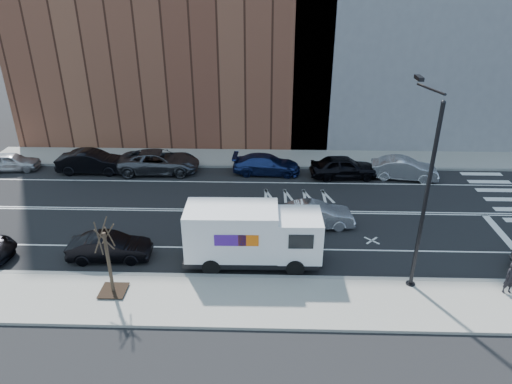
# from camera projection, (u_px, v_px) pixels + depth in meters

# --- Properties ---
(ground) EXTENTS (120.00, 120.00, 0.00)m
(ground) POSITION_uv_depth(u_px,v_px,m) (266.00, 211.00, 28.67)
(ground) COLOR black
(ground) RESTS_ON ground
(sidewalk_near) EXTENTS (44.00, 3.60, 0.15)m
(sidewalk_near) POSITION_uv_depth(u_px,v_px,m) (264.00, 301.00, 20.73)
(sidewalk_near) COLOR gray
(sidewalk_near) RESTS_ON ground
(sidewalk_far) EXTENTS (44.00, 3.60, 0.15)m
(sidewalk_far) POSITION_uv_depth(u_px,v_px,m) (267.00, 158.00, 36.55)
(sidewalk_far) COLOR gray
(sidewalk_far) RESTS_ON ground
(curb_near) EXTENTS (44.00, 0.25, 0.17)m
(curb_near) POSITION_uv_depth(u_px,v_px,m) (264.00, 277.00, 22.34)
(curb_near) COLOR gray
(curb_near) RESTS_ON ground
(curb_far) EXTENTS (44.00, 0.25, 0.17)m
(curb_far) POSITION_uv_depth(u_px,v_px,m) (266.00, 167.00, 34.93)
(curb_far) COLOR gray
(curb_far) RESTS_ON ground
(road_markings) EXTENTS (40.00, 8.60, 0.01)m
(road_markings) POSITION_uv_depth(u_px,v_px,m) (266.00, 211.00, 28.67)
(road_markings) COLOR white
(road_markings) RESTS_ON ground
(bldg_brick) EXTENTS (26.00, 10.00, 22.00)m
(bldg_brick) POSITION_uv_depth(u_px,v_px,m) (173.00, 6.00, 38.10)
(bldg_brick) COLOR brown
(bldg_brick) RESTS_ON ground
(streetlight) EXTENTS (0.44, 4.02, 9.34)m
(streetlight) POSITION_uv_depth(u_px,v_px,m) (424.00, 186.00, 20.05)
(streetlight) COLOR black
(streetlight) RESTS_ON ground
(street_tree) EXTENTS (1.20, 1.20, 3.75)m
(street_tree) POSITION_uv_depth(u_px,v_px,m) (110.00, 269.00, 20.67)
(street_tree) COLOR black
(street_tree) RESTS_ON ground
(fedex_van) EXTENTS (6.95, 2.55, 3.16)m
(fedex_van) POSITION_uv_depth(u_px,v_px,m) (252.00, 235.00, 22.93)
(fedex_van) COLOR black
(fedex_van) RESTS_ON ground
(far_parked_a) EXTENTS (4.12, 1.96, 1.36)m
(far_parked_a) POSITION_uv_depth(u_px,v_px,m) (12.00, 162.00, 34.31)
(far_parked_a) COLOR #ABACB0
(far_parked_a) RESTS_ON ground
(far_parked_b) EXTENTS (5.07, 1.77, 1.67)m
(far_parked_b) POSITION_uv_depth(u_px,v_px,m) (92.00, 162.00, 33.88)
(far_parked_b) COLOR black
(far_parked_b) RESTS_ON ground
(far_parked_c) EXTENTS (6.04, 2.97, 1.65)m
(far_parked_c) POSITION_uv_depth(u_px,v_px,m) (159.00, 162.00, 33.95)
(far_parked_c) COLOR #47484E
(far_parked_c) RESTS_ON ground
(far_parked_d) EXTENTS (5.05, 2.21, 1.44)m
(far_parked_d) POSITION_uv_depth(u_px,v_px,m) (266.00, 164.00, 33.74)
(far_parked_d) COLOR navy
(far_parked_d) RESTS_ON ground
(far_parked_e) EXTENTS (4.92, 2.26, 1.64)m
(far_parked_e) POSITION_uv_depth(u_px,v_px,m) (344.00, 167.00, 33.03)
(far_parked_e) COLOR black
(far_parked_e) RESTS_ON ground
(far_parked_f) EXTENTS (4.87, 2.25, 1.54)m
(far_parked_f) POSITION_uv_depth(u_px,v_px,m) (404.00, 169.00, 32.87)
(far_parked_f) COLOR #B8B9BD
(far_parked_f) RESTS_ON ground
(driving_sedan) EXTENTS (4.66, 2.07, 1.49)m
(driving_sedan) POSITION_uv_depth(u_px,v_px,m) (315.00, 215.00, 26.65)
(driving_sedan) COLOR silver
(driving_sedan) RESTS_ON ground
(near_parked_rear_a) EXTENTS (4.29, 1.70, 1.39)m
(near_parked_rear_a) POSITION_uv_depth(u_px,v_px,m) (110.00, 247.00, 23.66)
(near_parked_rear_a) COLOR black
(near_parked_rear_a) RESTS_ON ground
(pedestrian) EXTENTS (0.62, 0.45, 1.59)m
(pedestrian) POSITION_uv_depth(u_px,v_px,m) (510.00, 278.00, 20.86)
(pedestrian) COLOR black
(pedestrian) RESTS_ON sidewalk_near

